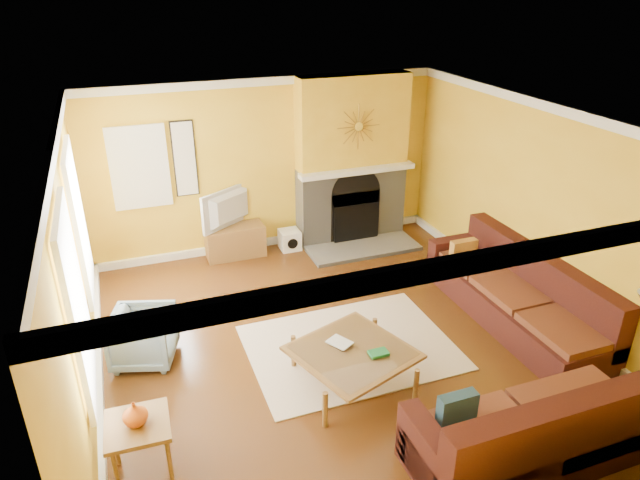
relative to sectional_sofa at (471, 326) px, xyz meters
name	(u,v)px	position (x,y,z in m)	size (l,w,h in m)	color
floor	(338,344)	(-1.30, 0.79, -0.46)	(5.50, 6.00, 0.02)	brown
ceiling	(342,122)	(-1.30, 0.79, 2.26)	(5.50, 6.00, 0.02)	white
wall_back	(267,166)	(-1.30, 3.80, 0.90)	(5.50, 0.02, 2.70)	yellow
wall_front	(510,427)	(-1.30, -2.22, 0.90)	(5.50, 0.02, 2.70)	yellow
wall_left	(74,287)	(-4.06, 0.79, 0.90)	(0.02, 6.00, 2.70)	yellow
wall_right	(542,211)	(1.46, 0.79, 0.90)	(0.02, 6.00, 2.70)	yellow
baseboard	(338,340)	(-1.30, 0.79, -0.39)	(5.50, 6.00, 0.12)	white
crown_molding	(342,129)	(-1.30, 0.79, 2.19)	(5.50, 6.00, 0.12)	white
window_left_near	(77,221)	(-4.02, 2.09, 1.05)	(0.06, 1.22, 1.72)	white
window_left_far	(74,303)	(-4.02, 0.19, 1.05)	(0.06, 1.22, 1.72)	white
window_back	(139,167)	(-3.20, 3.75, 1.10)	(0.82, 0.06, 1.22)	white
wall_art	(185,159)	(-2.55, 3.76, 1.15)	(0.34, 0.04, 1.14)	white
fireplace	(352,160)	(0.05, 3.59, 0.90)	(1.80, 0.40, 2.70)	gray
mantel	(358,171)	(0.05, 3.35, 0.80)	(1.92, 0.22, 0.08)	white
hearth	(363,248)	(0.05, 3.04, -0.42)	(1.80, 0.70, 0.06)	gray
sunburst	(359,127)	(0.05, 3.36, 1.50)	(0.70, 0.04, 0.70)	olive
rug	(350,347)	(-1.19, 0.66, -0.44)	(2.40, 1.80, 0.02)	beige
sectional_sofa	(471,326)	(0.00, 0.00, 0.00)	(2.91, 3.82, 0.90)	#401914
coffee_table	(352,367)	(-1.43, 0.06, -0.23)	(1.12, 1.12, 0.44)	white
media_console	(235,241)	(-1.92, 3.57, -0.20)	(0.91, 0.41, 0.50)	olive
tv	(233,209)	(-1.92, 3.57, 0.35)	(1.05, 0.14, 0.61)	black
subwoofer	(290,240)	(-1.05, 3.51, -0.29)	(0.32, 0.32, 0.32)	white
armchair	(144,337)	(-3.49, 1.28, -0.14)	(0.67, 0.69, 0.63)	gray
side_table	(141,450)	(-3.66, -0.45, -0.15)	(0.54, 0.54, 0.60)	olive
vase	(135,414)	(-3.66, -0.45, 0.26)	(0.21, 0.21, 0.22)	#CC5514
book	(334,347)	(-1.60, 0.17, 0.00)	(0.19, 0.26, 0.03)	white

